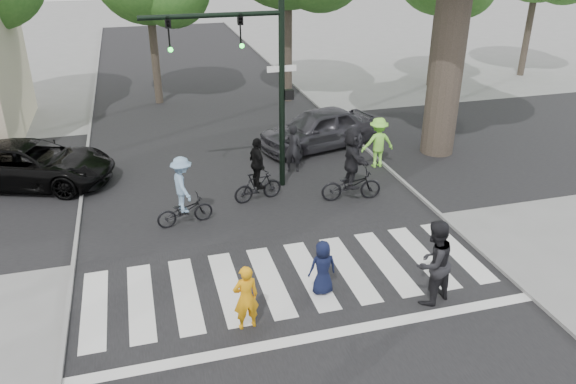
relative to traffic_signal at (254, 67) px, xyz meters
name	(u,v)px	position (x,y,z in m)	size (l,w,h in m)	color
ground	(302,302)	(-0.35, -6.20, -3.90)	(120.00, 120.00, 0.00)	gray
road_stem	(254,205)	(-0.35, -1.20, -3.90)	(10.00, 70.00, 0.01)	black
road_cross	(236,168)	(-0.35, 1.80, -3.89)	(70.00, 10.00, 0.01)	black
curb_left	(78,226)	(-5.40, -1.20, -3.85)	(0.10, 70.00, 0.10)	gray
curb_right	(407,185)	(4.70, -1.20, -3.85)	(0.10, 70.00, 0.10)	gray
crosswalk	(294,285)	(-0.35, -5.54, -3.89)	(10.00, 3.85, 0.01)	silver
traffic_signal	(254,67)	(0.00, 0.00, 0.00)	(4.45, 0.29, 6.00)	black
pedestrian_woman	(246,298)	(-1.73, -6.70, -3.15)	(0.55, 0.36, 1.50)	#F6A010
pedestrian_child	(323,268)	(0.19, -5.94, -3.24)	(0.64, 0.42, 1.32)	black
pedestrian_adult	(433,263)	(2.40, -6.90, -2.90)	(0.98, 0.76, 2.01)	black
cyclist_left	(183,196)	(-2.47, -1.81, -3.02)	(1.67, 1.13, 2.03)	black
cyclist_mid	(258,176)	(-0.16, -0.90, -3.07)	(1.60, 0.99, 2.02)	black
cyclist_right	(352,168)	(2.59, -1.60, -2.86)	(1.91, 1.77, 2.34)	black
car_suv	(32,164)	(-6.88, 2.22, -3.19)	(2.36, 5.12, 1.42)	black
car_grey	(317,129)	(2.98, 2.87, -3.14)	(1.80, 4.48, 1.53)	#38373D
bystander_hivis	(378,143)	(4.43, 0.62, -3.02)	(1.14, 0.66, 1.77)	#93FF4A
bystander_dark	(293,148)	(1.48, 1.00, -3.06)	(0.61, 0.40, 1.68)	black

